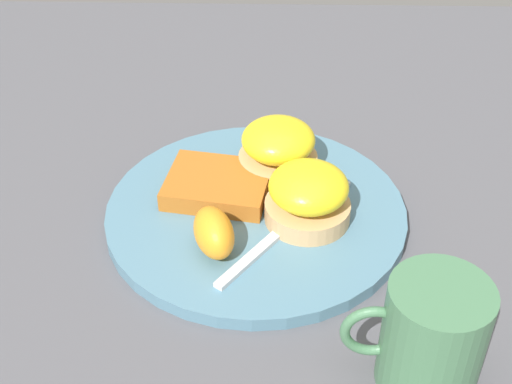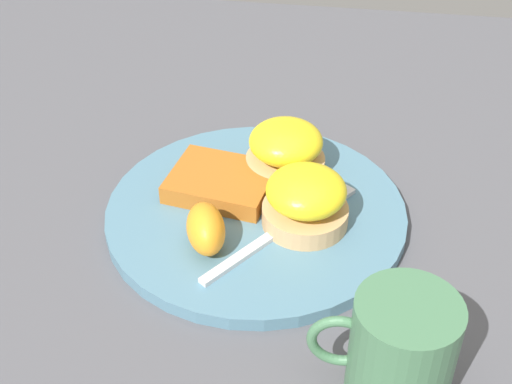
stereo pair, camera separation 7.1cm
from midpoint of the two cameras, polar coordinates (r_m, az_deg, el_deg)
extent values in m
plane|color=#4C4C51|center=(0.73, 2.78, -2.21)|extent=(1.10, 1.10, 0.00)
cylinder|color=slate|center=(0.73, 2.80, -1.79)|extent=(0.31, 0.31, 0.01)
cylinder|color=tan|center=(0.70, 6.84, -1.95)|extent=(0.09, 0.09, 0.02)
ellipsoid|color=yellow|center=(0.69, 7.02, -0.01)|extent=(0.08, 0.08, 0.04)
cylinder|color=tan|center=(0.77, 5.01, 2.07)|extent=(0.09, 0.09, 0.02)
ellipsoid|color=yellow|center=(0.75, 5.13, 3.95)|extent=(0.08, 0.08, 0.04)
cube|color=#A55B1D|center=(0.74, -0.05, 0.70)|extent=(0.12, 0.10, 0.02)
ellipsoid|color=orange|center=(0.66, -0.99, -3.09)|extent=(0.05, 0.07, 0.04)
cube|color=silver|center=(0.67, 2.30, -5.15)|extent=(0.07, 0.09, 0.00)
cube|color=silver|center=(0.75, 8.98, -0.35)|extent=(0.04, 0.05, 0.00)
cylinder|color=#42704C|center=(0.56, 15.25, -12.49)|extent=(0.08, 0.08, 0.10)
torus|color=#42704C|center=(0.55, 10.55, -11.84)|extent=(0.05, 0.01, 0.05)
camera|label=1|loc=(0.04, -87.14, 2.21)|focal=50.00mm
camera|label=2|loc=(0.04, 92.86, -2.21)|focal=50.00mm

